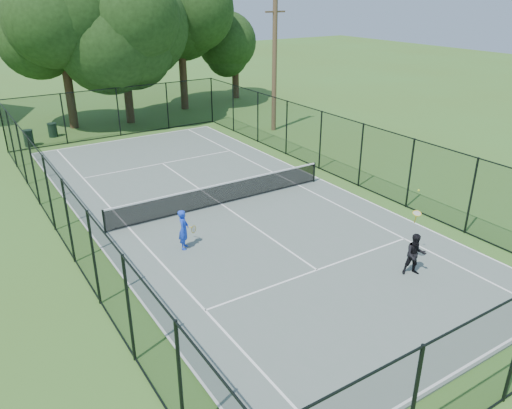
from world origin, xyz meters
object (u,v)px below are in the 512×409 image
trash_bin_right (53,130)px  utility_pole (274,67)px  tennis_net (221,193)px  player_blue (184,229)px  trash_bin_left (29,138)px  player_black (415,254)px

trash_bin_right → utility_pole: size_ratio=0.11×
tennis_net → player_blue: (-2.98, -2.67, 0.21)m
tennis_net → trash_bin_left: tennis_net is taller
trash_bin_right → utility_pole: 14.33m
trash_bin_left → player_blue: bearing=-82.2°
trash_bin_right → player_black: size_ratio=0.33×
trash_bin_right → player_black: 24.05m
player_black → trash_bin_left: bearing=109.3°
player_blue → tennis_net: bearing=41.9°
trash_bin_left → player_black: 23.24m
tennis_net → player_black: size_ratio=3.87×
tennis_net → trash_bin_left: bearing=110.9°
utility_pole → tennis_net: bearing=-134.6°
tennis_net → player_blue: bearing=-138.1°
tennis_net → player_black: player_black is taller
trash_bin_left → player_blue: (2.25, -16.37, 0.30)m
tennis_net → utility_pole: (8.88, 9.00, 3.45)m
trash_bin_right → trash_bin_left: bearing=-140.5°
trash_bin_left → utility_pole: bearing=-18.4°
tennis_net → trash_bin_right: bearing=103.5°
tennis_net → utility_pole: utility_pole is taller
trash_bin_right → player_black: (6.07, -23.27, 0.34)m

